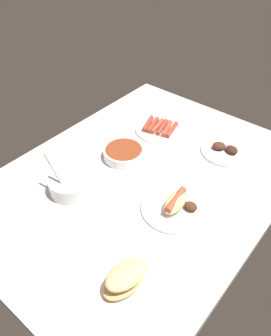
{
  "coord_description": "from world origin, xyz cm",
  "views": [
    {
      "loc": [
        71.49,
        56.39,
        84.43
      ],
      "look_at": [
        -0.62,
        -3.32,
        3.0
      ],
      "focal_mm": 36.16,
      "sensor_mm": 36.0,
      "label": 1
    }
  ],
  "objects_px": {
    "plate_sausages": "(160,128)",
    "bowl_chili": "(124,153)",
    "plate_grilled_meat": "(225,150)",
    "plate_hotdog_assembled": "(176,205)",
    "bread_stack": "(125,279)",
    "bowl_coleslaw": "(70,184)"
  },
  "relations": [
    {
      "from": "plate_sausages",
      "to": "bowl_chili",
      "type": "xyz_separation_m",
      "value": [
        0.24,
        0.0,
        0.01
      ]
    },
    {
      "from": "bread_stack",
      "to": "plate_hotdog_assembled",
      "type": "bearing_deg",
      "value": -170.16
    },
    {
      "from": "plate_hotdog_assembled",
      "to": "plate_sausages",
      "type": "relative_size",
      "value": 1.09
    },
    {
      "from": "bowl_coleslaw",
      "to": "bread_stack",
      "type": "relative_size",
      "value": 1.07
    },
    {
      "from": "plate_hotdog_assembled",
      "to": "bowl_coleslaw",
      "type": "relative_size",
      "value": 1.43
    },
    {
      "from": "bowl_coleslaw",
      "to": "bowl_chili",
      "type": "bearing_deg",
      "value": 175.33
    },
    {
      "from": "plate_hotdog_assembled",
      "to": "bowl_coleslaw",
      "type": "distance_m",
      "value": 0.37
    },
    {
      "from": "bread_stack",
      "to": "plate_sausages",
      "type": "bearing_deg",
      "value": -150.53
    },
    {
      "from": "plate_hotdog_assembled",
      "to": "plate_grilled_meat",
      "type": "xyz_separation_m",
      "value": [
        -0.38,
        -0.02,
        -0.01
      ]
    },
    {
      "from": "plate_hotdog_assembled",
      "to": "bowl_chili",
      "type": "bearing_deg",
      "value": -106.97
    },
    {
      "from": "plate_hotdog_assembled",
      "to": "bowl_coleslaw",
      "type": "xyz_separation_m",
      "value": [
        0.16,
        -0.33,
        0.02
      ]
    },
    {
      "from": "bread_stack",
      "to": "bowl_chili",
      "type": "bearing_deg",
      "value": -138.43
    },
    {
      "from": "plate_sausages",
      "to": "plate_hotdog_assembled",
      "type": "bearing_deg",
      "value": 43.17
    },
    {
      "from": "plate_hotdog_assembled",
      "to": "bread_stack",
      "type": "bearing_deg",
      "value": 9.84
    },
    {
      "from": "plate_hotdog_assembled",
      "to": "bowl_chili",
      "type": "height_order",
      "value": "plate_hotdog_assembled"
    },
    {
      "from": "bread_stack",
      "to": "plate_grilled_meat",
      "type": "distance_m",
      "value": 0.7
    },
    {
      "from": "plate_sausages",
      "to": "bowl_coleslaw",
      "type": "bearing_deg",
      "value": -2.16
    },
    {
      "from": "bowl_chili",
      "to": "bread_stack",
      "type": "bearing_deg",
      "value": 41.57
    },
    {
      "from": "plate_grilled_meat",
      "to": "bowl_coleslaw",
      "type": "bearing_deg",
      "value": -30.05
    },
    {
      "from": "bowl_chili",
      "to": "plate_grilled_meat",
      "type": "bearing_deg",
      "value": 134.1
    },
    {
      "from": "plate_grilled_meat",
      "to": "plate_hotdog_assembled",
      "type": "bearing_deg",
      "value": 3.03
    },
    {
      "from": "plate_hotdog_assembled",
      "to": "bowl_chili",
      "type": "distance_m",
      "value": 0.33
    }
  ]
}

